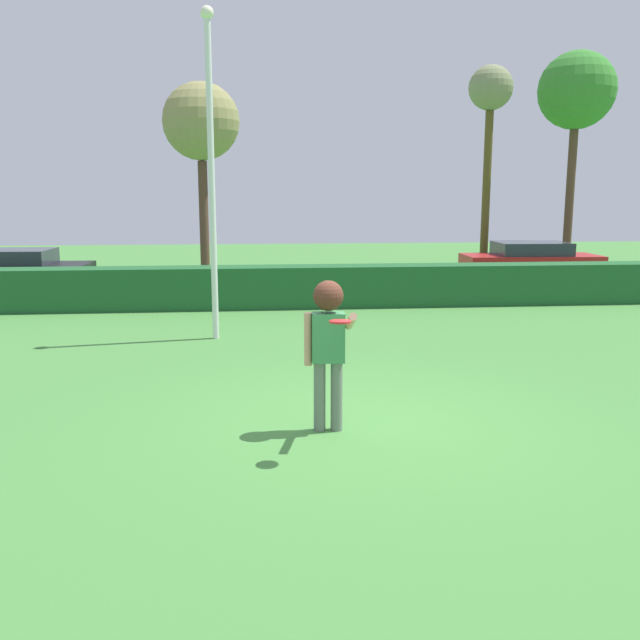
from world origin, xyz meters
TOP-DOWN VIEW (x-y plane):
  - ground_plane at (0.00, 0.00)m, footprint 60.00×60.00m
  - person at (-0.44, -0.19)m, footprint 0.56×0.78m
  - frisbee at (-0.41, -1.04)m, footprint 0.23×0.23m
  - lamppost at (-2.05, 5.23)m, footprint 0.24×0.24m
  - hedge_row at (0.00, 8.80)m, footprint 19.26×0.90m
  - parked_car_black at (-7.96, 11.61)m, footprint 4.25×1.90m
  - parked_car_red at (7.41, 12.97)m, footprint 4.26×1.93m
  - willow_tree at (6.53, 14.93)m, footprint 1.45×1.45m
  - maple_tree at (9.61, 15.22)m, footprint 2.57×2.57m
  - bare_elm_tree at (-2.76, 13.04)m, footprint 2.25×2.25m

SIDE VIEW (x-z plane):
  - ground_plane at x=0.00m, z-range 0.00..0.00m
  - hedge_row at x=0.00m, z-range 0.00..1.01m
  - parked_car_black at x=-7.96m, z-range 0.06..1.31m
  - parked_car_red at x=7.41m, z-range 0.06..1.31m
  - person at x=-0.44m, z-range 0.26..2.06m
  - frisbee at x=-0.41m, z-range 1.46..1.49m
  - lamppost at x=-2.05m, z-range 0.32..6.38m
  - bare_elm_tree at x=-2.76m, z-range 1.78..7.73m
  - willow_tree at x=6.53m, z-range 2.33..9.21m
  - maple_tree at x=9.61m, z-range 2.35..9.80m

